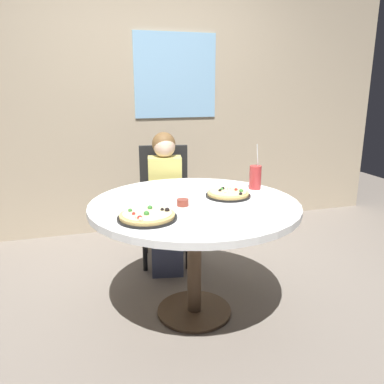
% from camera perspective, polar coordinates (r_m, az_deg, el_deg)
% --- Properties ---
extents(ground_plane, '(8.00, 8.00, 0.00)m').
position_cam_1_polar(ground_plane, '(2.66, 0.32, -17.13)').
color(ground_plane, slate).
extents(wall_with_window, '(5.20, 0.14, 2.90)m').
position_cam_1_polar(wall_with_window, '(3.92, -7.28, 15.52)').
color(wall_with_window, tan).
rests_on(wall_with_window, ground_plane).
extents(dining_table, '(1.27, 1.27, 0.75)m').
position_cam_1_polar(dining_table, '(2.38, 0.35, -3.61)').
color(dining_table, white).
rests_on(dining_table, ground_plane).
extents(chair_wooden, '(0.47, 0.47, 0.95)m').
position_cam_1_polar(chair_wooden, '(3.25, -4.06, -0.76)').
color(chair_wooden, black).
rests_on(chair_wooden, ground_plane).
extents(diner_child, '(0.32, 0.43, 1.08)m').
position_cam_1_polar(diner_child, '(3.09, -3.85, -2.52)').
color(diner_child, '#3F4766').
rests_on(diner_child, ground_plane).
extents(pizza_veggie, '(0.28, 0.28, 0.05)m').
position_cam_1_polar(pizza_veggie, '(2.47, 5.31, -0.28)').
color(pizza_veggie, black).
rests_on(pizza_veggie, dining_table).
extents(pizza_cheese, '(0.32, 0.32, 0.05)m').
position_cam_1_polar(pizza_cheese, '(2.06, -6.57, -3.51)').
color(pizza_cheese, black).
rests_on(pizza_cheese, dining_table).
extents(soda_cup, '(0.08, 0.08, 0.31)m').
position_cam_1_polar(soda_cup, '(2.66, 9.25, 2.15)').
color(soda_cup, '#B73333').
rests_on(soda_cup, dining_table).
extents(sauce_bowl, '(0.07, 0.07, 0.04)m').
position_cam_1_polar(sauce_bowl, '(2.27, -1.37, -1.54)').
color(sauce_bowl, brown).
rests_on(sauce_bowl, dining_table).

